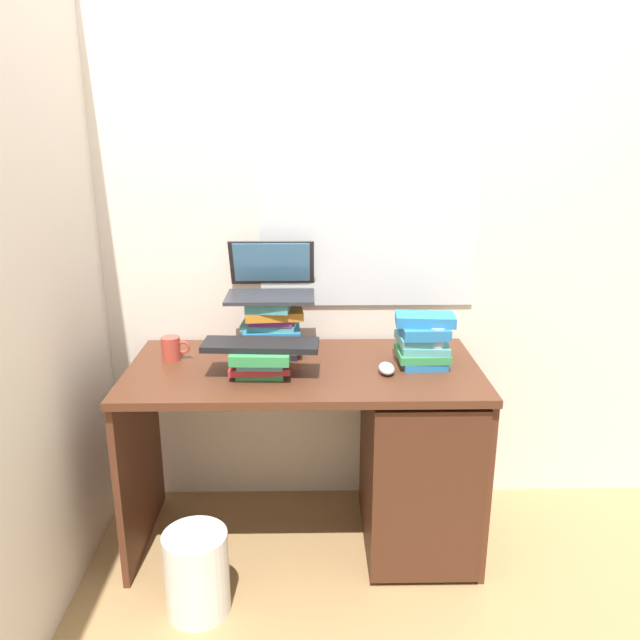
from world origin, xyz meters
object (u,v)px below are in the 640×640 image
object	(u,v)px
laptop	(271,282)
book_stack_tall	(272,327)
book_stack_keyboard_riser	(261,361)
computer_mouse	(387,368)
mug	(172,348)
water_bottle	(437,348)
desk	(390,450)
wastebasket	(197,573)
keyboard	(261,345)
book_stack_side	(423,340)

from	to	relation	value
laptop	book_stack_tall	bearing A→B (deg)	-87.53
book_stack_keyboard_riser	computer_mouse	bearing A→B (deg)	2.50
computer_mouse	mug	xyz separation A→B (m)	(-0.83, 0.15, 0.03)
mug	water_bottle	xyz separation A→B (m)	(1.02, -0.11, 0.03)
laptop	mug	xyz separation A→B (m)	(-0.39, -0.12, -0.24)
book_stack_tall	book_stack_keyboard_riser	world-z (taller)	book_stack_tall
desk	wastebasket	size ratio (longest dim) A/B	4.36
book_stack_tall	mug	distance (m)	0.40
computer_mouse	mug	size ratio (longest dim) A/B	0.94
keyboard	water_bottle	xyz separation A→B (m)	(0.66, 0.06, -0.04)
book_stack_side	laptop	distance (m)	0.64
book_stack_tall	wastebasket	size ratio (longest dim) A/B	0.84
book_stack_side	computer_mouse	size ratio (longest dim) A/B	2.22
desk	water_bottle	size ratio (longest dim) A/B	8.25
mug	water_bottle	world-z (taller)	water_bottle
desk	computer_mouse	bearing A→B (deg)	-124.38
desk	mug	xyz separation A→B (m)	(-0.86, 0.11, 0.39)
book_stack_tall	wastebasket	xyz separation A→B (m)	(-0.24, -0.55, -0.72)
book_stack_side	book_stack_keyboard_riser	bearing A→B (deg)	-169.43
desk	computer_mouse	world-z (taller)	computer_mouse
mug	book_stack_side	bearing A→B (deg)	-3.55
desk	laptop	world-z (taller)	laptop
keyboard	desk	bearing A→B (deg)	10.75
book_stack_tall	book_stack_keyboard_riser	size ratio (longest dim) A/B	1.11
laptop	computer_mouse	size ratio (longest dim) A/B	3.32
desk	book_stack_side	distance (m)	0.46
computer_mouse	mug	world-z (taller)	mug
desk	book_stack_tall	xyz separation A→B (m)	(-0.47, 0.17, 0.46)
book_stack_keyboard_riser	mug	distance (m)	0.40
book_stack_keyboard_riser	keyboard	bearing A→B (deg)	48.34
laptop	book_stack_side	bearing A→B (deg)	-16.92
wastebasket	book_stack_keyboard_riser	bearing A→B (deg)	55.75
book_stack_side	wastebasket	distance (m)	1.17
book_stack_keyboard_riser	laptop	distance (m)	0.37
desk	book_stack_side	bearing A→B (deg)	22.89
book_stack_keyboard_riser	keyboard	xyz separation A→B (m)	(0.00, 0.00, 0.06)
desk	keyboard	xyz separation A→B (m)	(-0.49, -0.06, 0.46)
book_stack_keyboard_riser	mug	size ratio (longest dim) A/B	2.12
book_stack_keyboard_riser	water_bottle	bearing A→B (deg)	5.62
book_stack_side	book_stack_tall	bearing A→B (deg)	168.75
desk	water_bottle	bearing A→B (deg)	0.07
desk	book_stack_keyboard_riser	xyz separation A→B (m)	(-0.49, -0.06, 0.40)
book_stack_tall	book_stack_keyboard_riser	xyz separation A→B (m)	(-0.03, -0.23, -0.06)
book_stack_side	mug	xyz separation A→B (m)	(-0.98, 0.06, -0.05)
book_stack_side	water_bottle	xyz separation A→B (m)	(0.04, -0.05, -0.02)
book_stack_keyboard_riser	computer_mouse	world-z (taller)	book_stack_keyboard_riser
desk	book_stack_tall	distance (m)	0.68
keyboard	computer_mouse	xyz separation A→B (m)	(0.46, 0.02, -0.10)
book_stack_tall	book_stack_side	xyz separation A→B (m)	(0.59, -0.12, -0.02)
book_stack_keyboard_riser	laptop	bearing A→B (deg)	85.12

